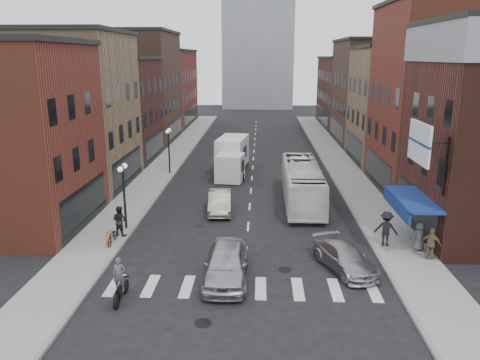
% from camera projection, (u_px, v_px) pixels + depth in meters
% --- Properties ---
extents(ground, '(160.00, 160.00, 0.00)m').
position_uv_depth(ground, '(245.00, 260.00, 24.35)').
color(ground, black).
rests_on(ground, ground).
extents(sidewalk_left, '(3.00, 74.00, 0.15)m').
position_uv_depth(sidewalk_left, '(167.00, 164.00, 45.93)').
color(sidewalk_left, gray).
rests_on(sidewalk_left, ground).
extents(sidewalk_right, '(3.00, 74.00, 0.15)m').
position_uv_depth(sidewalk_right, '(341.00, 165.00, 45.21)').
color(sidewalk_right, gray).
rests_on(sidewalk_right, ground).
extents(curb_left, '(0.20, 74.00, 0.16)m').
position_uv_depth(curb_left, '(182.00, 164.00, 45.89)').
color(curb_left, gray).
rests_on(curb_left, ground).
extents(curb_right, '(0.20, 74.00, 0.16)m').
position_uv_depth(curb_right, '(325.00, 166.00, 45.29)').
color(curb_right, gray).
rests_on(curb_right, ground).
extents(crosswalk_stripes, '(12.00, 2.20, 0.01)m').
position_uv_depth(crosswalk_stripes, '(243.00, 288.00, 21.45)').
color(crosswalk_stripes, silver).
rests_on(crosswalk_stripes, ground).
extents(bldg_left_mid_a, '(10.30, 10.20, 12.30)m').
position_uv_depth(bldg_left_mid_a, '(62.00, 110.00, 36.93)').
color(bldg_left_mid_a, '#826648').
rests_on(bldg_left_mid_a, ground).
extents(bldg_left_mid_b, '(10.30, 10.20, 10.30)m').
position_uv_depth(bldg_left_mid_b, '(104.00, 109.00, 46.84)').
color(bldg_left_mid_b, '#3F1F16').
rests_on(bldg_left_mid_b, ground).
extents(bldg_left_far_a, '(10.30, 12.20, 13.30)m').
position_uv_depth(bldg_left_far_a, '(133.00, 87.00, 57.08)').
color(bldg_left_far_a, '#4C3226').
rests_on(bldg_left_far_a, ground).
extents(bldg_left_far_b, '(10.30, 16.20, 11.30)m').
position_uv_depth(bldg_left_far_b, '(158.00, 88.00, 70.85)').
color(bldg_left_far_b, brown).
rests_on(bldg_left_far_b, ground).
extents(bldg_right_mid_a, '(10.30, 10.20, 14.30)m').
position_uv_depth(bldg_right_mid_a, '(449.00, 99.00, 35.39)').
color(bldg_right_mid_a, brown).
rests_on(bldg_right_mid_a, ground).
extents(bldg_right_mid_b, '(10.30, 10.20, 11.30)m').
position_uv_depth(bldg_right_mid_b, '(408.00, 106.00, 45.43)').
color(bldg_right_mid_b, '#826648').
rests_on(bldg_right_mid_b, ground).
extents(bldg_right_far_a, '(10.30, 12.20, 12.30)m').
position_uv_depth(bldg_right_far_a, '(380.00, 92.00, 55.92)').
color(bldg_right_far_a, '#4C3226').
rests_on(bldg_right_far_a, ground).
extents(bldg_right_far_b, '(10.30, 16.20, 10.30)m').
position_uv_depth(bldg_right_far_b, '(357.00, 92.00, 69.70)').
color(bldg_right_far_b, '#3F1F16').
rests_on(bldg_right_far_b, ground).
extents(awning_blue, '(1.80, 5.00, 0.78)m').
position_uv_depth(awning_blue, '(409.00, 200.00, 25.70)').
color(awning_blue, navy).
rests_on(awning_blue, ground).
extents(billboard_sign, '(1.52, 3.00, 3.70)m').
position_uv_depth(billboard_sign, '(421.00, 144.00, 22.89)').
color(billboard_sign, black).
rests_on(billboard_sign, ground).
extents(streetlamp_near, '(0.32, 1.22, 4.11)m').
position_uv_depth(streetlamp_near, '(124.00, 184.00, 27.78)').
color(streetlamp_near, black).
rests_on(streetlamp_near, ground).
extents(streetlamp_far, '(0.32, 1.22, 4.11)m').
position_uv_depth(streetlamp_far, '(169.00, 142.00, 41.30)').
color(streetlamp_far, black).
rests_on(streetlamp_far, ground).
extents(bike_rack, '(0.08, 0.68, 0.80)m').
position_uv_depth(bike_rack, '(109.00, 239.00, 25.79)').
color(bike_rack, '#D8590C').
rests_on(bike_rack, sidewalk_left).
extents(box_truck, '(2.90, 7.66, 3.23)m').
position_uv_depth(box_truck, '(232.00, 157.00, 41.50)').
color(box_truck, white).
rests_on(box_truck, ground).
extents(motorcycle_rider, '(0.57, 1.97, 2.01)m').
position_uv_depth(motorcycle_rider, '(120.00, 281.00, 20.09)').
color(motorcycle_rider, black).
rests_on(motorcycle_rider, ground).
extents(transit_bus, '(2.54, 10.59, 2.95)m').
position_uv_depth(transit_bus, '(302.00, 183.00, 33.60)').
color(transit_bus, white).
rests_on(transit_bus, ground).
extents(sedan_left_near, '(2.02, 4.99, 1.70)m').
position_uv_depth(sedan_left_near, '(226.00, 264.00, 21.99)').
color(sedan_left_near, '#AFAFB4').
rests_on(sedan_left_near, ground).
extents(sedan_left_far, '(1.80, 4.38, 1.41)m').
position_uv_depth(sedan_left_far, '(220.00, 202.00, 31.79)').
color(sedan_left_far, '#B6B293').
rests_on(sedan_left_far, ground).
extents(curb_car, '(3.23, 4.71, 1.27)m').
position_uv_depth(curb_car, '(345.00, 258.00, 23.14)').
color(curb_car, '#A4A4A8').
rests_on(curb_car, ground).
extents(parked_bicycle, '(0.58, 1.56, 0.81)m').
position_uv_depth(parked_bicycle, '(112.00, 236.00, 26.10)').
color(parked_bicycle, black).
rests_on(parked_bicycle, sidewalk_left).
extents(ped_left_solo, '(0.98, 0.76, 1.77)m').
position_uv_depth(ped_left_solo, '(119.00, 221.00, 27.17)').
color(ped_left_solo, black).
rests_on(ped_left_solo, sidewalk_left).
extents(ped_right_a, '(1.40, 1.00, 1.95)m').
position_uv_depth(ped_right_a, '(386.00, 228.00, 25.69)').
color(ped_right_a, black).
rests_on(ped_right_a, sidewalk_right).
extents(ped_right_b, '(1.10, 0.92, 1.69)m').
position_uv_depth(ped_right_b, '(431.00, 244.00, 23.92)').
color(ped_right_b, olive).
rests_on(ped_right_b, sidewalk_right).
extents(ped_right_c, '(0.95, 0.82, 1.63)m').
position_uv_depth(ped_right_c, '(419.00, 236.00, 25.07)').
color(ped_right_c, '#585A60').
rests_on(ped_right_c, sidewalk_right).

